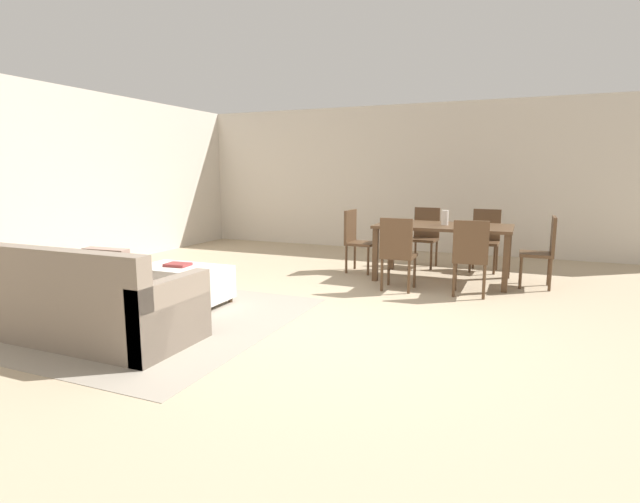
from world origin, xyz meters
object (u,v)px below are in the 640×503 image
dining_chair_near_right (470,254)px  dining_chair_far_right (485,236)px  dining_table (444,231)px  dining_chair_far_left (425,233)px  book_on_ottoman (178,265)px  couch (76,305)px  dining_chair_head_east (544,248)px  dining_chair_near_left (397,250)px  dining_chair_head_west (356,237)px  ottoman_table (183,283)px  vase_centerpiece (445,218)px

dining_chair_near_right → dining_chair_far_right: 1.72m
dining_table → dining_chair_near_right: bearing=-61.7°
dining_chair_far_left → book_on_ottoman: dining_chair_far_left is taller
couch → dining_chair_head_east: dining_chair_head_east is taller
dining_chair_near_left → dining_chair_head_west: size_ratio=1.00×
dining_chair_near_right → dining_chair_far_left: same height
dining_chair_near_right → dining_chair_head_east: size_ratio=1.00×
dining_chair_near_left → dining_chair_far_right: (0.90, 1.77, 0.00)m
dining_chair_far_right → ottoman_table: bearing=-131.9°
ottoman_table → dining_chair_head_west: size_ratio=1.09×
dining_chair_head_west → vase_centerpiece: (1.28, -0.05, 0.34)m
dining_table → dining_chair_far_left: (-0.41, 0.88, -0.16)m
couch → dining_chair_far_right: dining_chair_far_right is taller
dining_chair_head_west → ottoman_table: bearing=-116.2°
couch → dining_chair_far_right: bearing=55.6°
book_on_ottoman → dining_chair_far_right: bearing=47.4°
dining_chair_near_left → dining_chair_near_right: bearing=3.8°
dining_chair_head_west → vase_centerpiece: bearing=-2.1°
dining_table → couch: bearing=-125.7°
dining_chair_far_left → dining_chair_head_west: (-0.85, -0.84, 0.00)m
dining_chair_far_left → dining_chair_head_east: same height
dining_chair_near_right → vase_centerpiece: bearing=117.8°
dining_table → dining_chair_head_east: (1.26, 0.01, -0.16)m
dining_chair_head_east → dining_chair_head_west: same height
dining_table → dining_chair_head_west: bearing=178.0°
dining_chair_head_west → dining_chair_far_left: bearing=44.5°
dining_chair_near_left → dining_chair_far_left: same height
vase_centerpiece → couch: bearing=-125.8°
dining_table → dining_chair_head_east: 1.27m
vase_centerpiece → book_on_ottoman: vase_centerpiece is taller
couch → dining_chair_near_left: 3.60m
ottoman_table → book_on_ottoman: size_ratio=3.87×
ottoman_table → dining_chair_far_right: bearing=48.1°
vase_centerpiece → book_on_ottoman: bearing=-136.8°
dining_table → dining_chair_far_left: bearing=115.1°
dining_chair_near_left → vase_centerpiece: vase_centerpiece is taller
dining_chair_far_left → dining_chair_head_west: 1.20m
ottoman_table → dining_table: 3.49m
dining_chair_near_right → book_on_ottoman: bearing=-152.1°
dining_chair_near_right → dining_chair_far_left: size_ratio=1.00×
book_on_ottoman → dining_chair_near_left: bearing=35.6°
dining_chair_head_east → dining_table: bearing=-179.7°
dining_chair_head_east → vase_centerpiece: bearing=-179.6°
dining_chair_near_left → couch: bearing=-128.5°
dining_table → dining_chair_far_right: size_ratio=1.93×
dining_chair_near_left → book_on_ottoman: bearing=-144.4°
dining_chair_head_west → dining_chair_far_right: bearing=25.8°
dining_chair_head_east → vase_centerpiece: vase_centerpiece is taller
dining_chair_head_west → dining_chair_head_east: bearing=-0.8°
dining_chair_head_east → vase_centerpiece: size_ratio=4.61×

